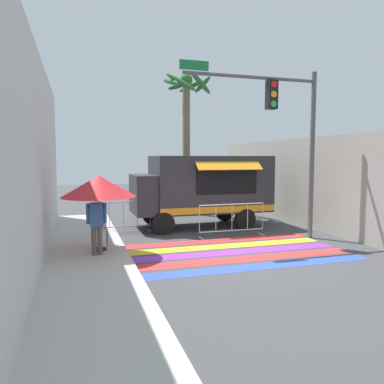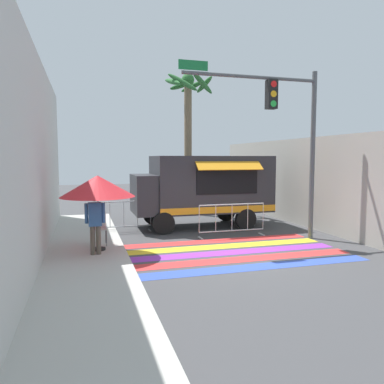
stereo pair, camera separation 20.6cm
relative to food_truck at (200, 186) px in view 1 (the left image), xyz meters
The scene contains 13 objects.
ground_plane 4.56m from the food_truck, 94.78° to the right, with size 60.00×60.00×0.00m, color #424244.
sidewalk_left 7.13m from the food_truck, 142.28° to the right, with size 4.40×16.00×0.12m.
building_left_facade 7.08m from the food_truck, 142.59° to the right, with size 0.25×16.00×5.37m.
concrete_wall_right 4.24m from the food_truck, 17.21° to the right, with size 0.20×16.00×3.49m.
crosswalk_painted 4.42m from the food_truck, 94.96° to the right, with size 6.40×3.60×0.01m.
food_truck is the anchor object (origin of this frame).
traffic_signal_pole 4.26m from the food_truck, 57.59° to the right, with size 4.67×0.29×5.56m.
patio_umbrella 5.19m from the food_truck, 141.10° to the right, with size 2.06×2.06×2.10m.
folding_chair 4.83m from the food_truck, 147.71° to the right, with size 0.45×0.45×0.95m.
vendor_person 5.59m from the food_truck, 137.93° to the right, with size 0.53×0.22×1.65m.
barricade_front 2.36m from the food_truck, 76.96° to the right, with size 2.39×0.44×1.14m.
barricade_side 3.20m from the food_truck, behind, with size 2.01×0.44×1.14m.
palm_tree 4.61m from the food_truck, 81.96° to the left, with size 2.36×2.23×6.69m.
Camera 1 is at (-4.26, -9.57, 2.70)m, focal length 35.00 mm.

